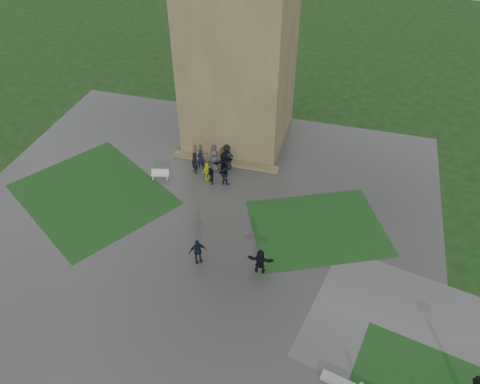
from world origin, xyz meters
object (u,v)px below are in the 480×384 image
(tower, at_px, (239,36))
(pedestrian_mid, at_px, (198,251))
(bench, at_px, (160,174))
(pedestrian_near, at_px, (260,261))

(tower, relative_size, pedestrian_mid, 9.59)
(tower, height_order, pedestrian_mid, tower)
(bench, height_order, pedestrian_near, pedestrian_near)
(tower, distance_m, bench, 12.34)
(tower, distance_m, pedestrian_mid, 17.23)
(pedestrian_near, bearing_deg, tower, -73.19)
(bench, bearing_deg, tower, 47.29)
(tower, bearing_deg, bench, -118.85)
(pedestrian_mid, xyz_separation_m, pedestrian_near, (4.05, 0.27, -0.03))
(pedestrian_mid, bearing_deg, bench, 91.97)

